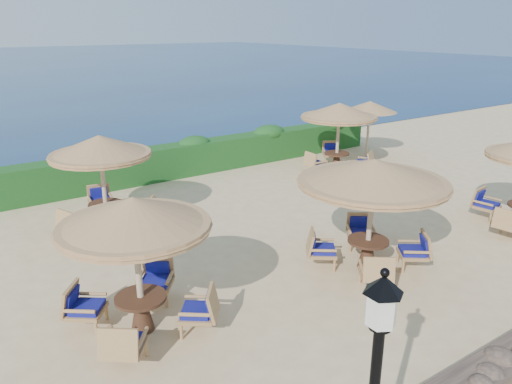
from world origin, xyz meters
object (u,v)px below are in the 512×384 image
object	(u,v)px
extra_parasol	(370,107)
cafe_set_0	(136,242)
cafe_set_4	(339,121)
cafe_set_1	(372,189)
cafe_set_3	(101,162)

from	to	relation	value
extra_parasol	cafe_set_0	bearing A→B (deg)	-152.52
cafe_set_4	extra_parasol	bearing A→B (deg)	18.19
cafe_set_0	extra_parasol	bearing A→B (deg)	27.48
cafe_set_0	cafe_set_1	world-z (taller)	same
cafe_set_1	cafe_set_3	size ratio (longest dim) A/B	1.22
cafe_set_1	cafe_set_4	size ratio (longest dim) A/B	1.17
extra_parasol	cafe_set_3	xyz separation A→B (m)	(-11.93, -1.44, -0.27)
cafe_set_1	cafe_set_0	bearing A→B (deg)	173.87
cafe_set_0	cafe_set_3	bearing A→B (deg)	78.16
cafe_set_1	cafe_set_4	xyz separation A→B (m)	(5.11, 6.52, -0.02)
extra_parasol	cafe_set_4	distance (m)	2.70
cafe_set_3	extra_parasol	bearing A→B (deg)	6.88
cafe_set_0	cafe_set_1	distance (m)	5.41
cafe_set_3	cafe_set_4	bearing A→B (deg)	3.65
extra_parasol	cafe_set_3	size ratio (longest dim) A/B	0.85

